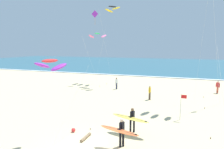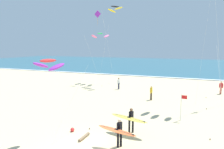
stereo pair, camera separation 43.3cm
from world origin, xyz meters
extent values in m
cube|color=#2D6075|center=(0.00, 59.02, 0.04)|extent=(160.00, 60.00, 0.08)
cube|color=white|center=(0.00, 29.32, 0.09)|extent=(160.00, 0.89, 0.01)
cylinder|color=black|center=(1.47, 1.14, 0.44)|extent=(0.13, 0.13, 0.88)
cylinder|color=black|center=(1.60, 1.29, 0.44)|extent=(0.13, 0.13, 0.88)
cube|color=black|center=(1.53, 1.21, 1.18)|extent=(0.24, 0.36, 0.60)
cube|color=white|center=(1.43, 1.22, 1.22)|extent=(0.03, 0.20, 0.32)
sphere|color=beige|center=(1.53, 1.21, 1.60)|extent=(0.21, 0.21, 0.21)
cylinder|color=black|center=(1.51, 0.98, 1.29)|extent=(0.09, 0.09, 0.26)
cylinder|color=black|center=(1.44, 0.90, 1.16)|extent=(0.26, 0.11, 0.14)
cylinder|color=black|center=(1.56, 1.44, 1.14)|extent=(0.09, 0.09, 0.56)
ellipsoid|color=orange|center=(1.49, 0.85, 1.12)|extent=(2.39, 0.75, 0.25)
cube|color=#333333|center=(1.49, 0.85, 1.16)|extent=(2.05, 0.25, 0.16)
cube|color=#262628|center=(2.47, 0.75, 1.05)|extent=(0.12, 0.03, 0.14)
cylinder|color=black|center=(1.49, 3.30, 0.44)|extent=(0.13, 0.13, 0.88)
cylinder|color=black|center=(1.70, 3.43, 0.44)|extent=(0.13, 0.13, 0.88)
cube|color=black|center=(1.60, 3.37, 1.18)|extent=(0.25, 0.37, 0.60)
cube|color=yellow|center=(1.49, 3.38, 1.22)|extent=(0.04, 0.20, 0.32)
sphere|color=brown|center=(1.60, 3.37, 1.60)|extent=(0.21, 0.21, 0.21)
cylinder|color=black|center=(1.56, 3.14, 1.29)|extent=(0.09, 0.09, 0.26)
cylinder|color=black|center=(1.49, 3.06, 1.16)|extent=(0.26, 0.12, 0.14)
cylinder|color=black|center=(1.63, 3.60, 1.14)|extent=(0.09, 0.09, 0.56)
ellipsoid|color=#EFD14C|center=(1.54, 3.01, 1.12)|extent=(2.64, 0.96, 0.25)
cube|color=#333333|center=(1.54, 3.01, 1.16)|extent=(2.25, 0.36, 0.16)
cube|color=#262628|center=(2.62, 2.85, 1.05)|extent=(0.12, 0.03, 0.14)
ellipsoid|color=yellow|center=(-4.72, 18.23, 11.03)|extent=(1.26, 1.33, 0.61)
ellipsoid|color=black|center=(-5.52, 18.95, 11.43)|extent=(1.26, 1.33, 0.20)
ellipsoid|color=yellow|center=(-6.33, 19.66, 11.03)|extent=(1.26, 1.33, 0.61)
cylinder|color=silver|center=(-6.24, 18.15, 5.51)|extent=(1.44, 1.62, 10.83)
cylinder|color=brown|center=(-6.95, 17.34, 0.05)|extent=(0.06, 0.06, 0.10)
cylinder|color=silver|center=(7.41, 12.04, 5.47)|extent=(1.55, 2.25, 10.73)
cylinder|color=brown|center=(6.64, 10.93, 0.05)|extent=(0.06, 0.06, 0.10)
cylinder|color=silver|center=(6.25, 13.62, 6.70)|extent=(1.17, 3.71, 13.21)
cylinder|color=brown|center=(6.83, 15.47, 0.05)|extent=(0.06, 0.06, 0.10)
ellipsoid|color=pink|center=(-7.30, 19.91, 7.35)|extent=(0.71, 1.42, 0.62)
ellipsoid|color=green|center=(-8.40, 20.01, 7.76)|extent=(0.72, 1.42, 0.20)
ellipsoid|color=pink|center=(-9.49, 20.11, 7.35)|extent=(0.71, 1.42, 0.62)
cylinder|color=silver|center=(-8.60, 17.83, 3.67)|extent=(0.41, 4.36, 7.15)
cylinder|color=brown|center=(-8.79, 15.66, 0.05)|extent=(0.06, 0.06, 0.10)
cylinder|color=silver|center=(6.74, 2.00, 2.97)|extent=(0.48, 4.25, 5.74)
cylinder|color=brown|center=(6.50, 4.12, 0.05)|extent=(0.06, 0.06, 0.10)
ellipsoid|color=purple|center=(-3.04, 0.21, 4.70)|extent=(0.78, 1.12, 0.50)
ellipsoid|color=red|center=(-2.28, -0.06, 5.00)|extent=(0.78, 1.11, 0.20)
ellipsoid|color=purple|center=(-1.52, -0.33, 4.70)|extent=(0.78, 1.12, 0.50)
cylinder|color=silver|center=(-1.78, 1.37, 2.35)|extent=(1.02, 2.86, 4.51)
cylinder|color=brown|center=(-1.27, 2.79, 0.05)|extent=(0.06, 0.06, 0.10)
cube|color=purple|center=(-8.56, 19.48, 10.64)|extent=(1.10, 0.06, 1.10)
cylinder|color=orange|center=(-8.56, 19.48, 9.58)|extent=(0.02, 0.02, 1.03)
cylinder|color=silver|center=(-7.62, 19.46, 4.58)|extent=(1.89, 0.06, 8.96)
cylinder|color=brown|center=(-6.68, 19.44, 0.05)|extent=(0.06, 0.06, 0.10)
cylinder|color=#4C3D2D|center=(1.22, 12.31, 0.42)|extent=(0.22, 0.22, 0.84)
cube|color=gold|center=(1.22, 12.31, 1.11)|extent=(0.21, 0.34, 0.54)
sphere|color=beige|center=(1.22, 12.31, 1.49)|extent=(0.20, 0.20, 0.20)
cylinder|color=gold|center=(1.24, 12.52, 1.01)|extent=(0.08, 0.08, 0.50)
cylinder|color=gold|center=(1.20, 12.10, 1.01)|extent=(0.08, 0.08, 0.50)
cylinder|color=#D8593F|center=(8.59, 18.32, 0.42)|extent=(0.22, 0.22, 0.84)
cube|color=red|center=(8.59, 18.32, 1.11)|extent=(0.37, 0.33, 0.54)
sphere|color=beige|center=(8.59, 18.32, 1.49)|extent=(0.20, 0.20, 0.20)
cylinder|color=red|center=(8.76, 18.21, 1.01)|extent=(0.08, 0.08, 0.50)
cylinder|color=red|center=(8.41, 18.44, 1.01)|extent=(0.08, 0.08, 0.50)
cylinder|color=#2D334C|center=(-3.98, 16.35, 0.42)|extent=(0.22, 0.22, 0.84)
cube|color=white|center=(-3.98, 16.35, 1.11)|extent=(0.29, 0.37, 0.54)
sphere|color=brown|center=(-3.98, 16.35, 1.49)|extent=(0.20, 0.20, 0.20)
cylinder|color=white|center=(-3.90, 16.54, 1.01)|extent=(0.08, 0.08, 0.50)
cylinder|color=white|center=(-4.06, 16.15, 1.01)|extent=(0.08, 0.08, 0.50)
cylinder|color=silver|center=(4.56, 7.01, 1.05)|extent=(0.05, 0.05, 2.10)
cube|color=red|center=(4.78, 7.01, 1.90)|extent=(0.40, 0.02, 0.28)
sphere|color=red|center=(-2.18, 2.03, 0.14)|extent=(0.28, 0.28, 0.28)
cylinder|color=#846B4C|center=(-0.93, 1.42, 0.09)|extent=(0.20, 1.16, 0.18)
camera|label=1|loc=(4.88, -9.51, 5.80)|focal=32.80mm
camera|label=2|loc=(5.28, -9.36, 5.80)|focal=32.80mm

